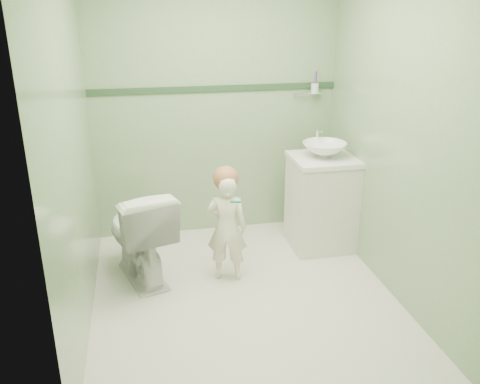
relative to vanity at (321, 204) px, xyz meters
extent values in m
plane|color=silver|center=(-0.84, -0.70, -0.40)|extent=(2.50, 2.50, 0.00)
cube|color=#7EAB79|center=(-0.84, 0.55, 0.80)|extent=(2.20, 0.04, 2.40)
cube|color=#7EAB79|center=(-0.84, -1.95, 0.80)|extent=(2.20, 0.04, 2.40)
cube|color=#7EAB79|center=(-1.94, -0.70, 0.80)|extent=(0.04, 2.50, 2.40)
cube|color=#7EAB79|center=(0.26, -0.70, 0.80)|extent=(0.04, 2.50, 2.40)
cube|color=#28462A|center=(-0.84, 0.54, 0.95)|extent=(2.20, 0.02, 0.05)
cube|color=silver|center=(0.00, 0.00, 0.00)|extent=(0.52, 0.50, 0.80)
cube|color=white|center=(0.00, 0.00, 0.41)|extent=(0.54, 0.52, 0.04)
imported|color=white|center=(0.00, 0.00, 0.49)|extent=(0.37, 0.37, 0.13)
cylinder|color=silver|center=(0.00, 0.20, 0.55)|extent=(0.03, 0.03, 0.18)
cylinder|color=silver|center=(0.00, 0.15, 0.63)|extent=(0.02, 0.12, 0.02)
cylinder|color=silver|center=(0.00, 0.50, 0.88)|extent=(0.26, 0.02, 0.02)
cylinder|color=silver|center=(0.06, 0.48, 0.93)|extent=(0.07, 0.07, 0.09)
cylinder|color=#BB343E|center=(0.07, 0.48, 1.00)|extent=(0.01, 0.01, 0.17)
cylinder|color=purple|center=(0.06, 0.47, 1.00)|extent=(0.01, 0.01, 0.17)
cylinder|color=#4443D5|center=(0.05, 0.47, 1.00)|extent=(0.01, 0.01, 0.17)
imported|color=white|center=(-1.58, -0.26, -0.02)|extent=(0.63, 0.84, 0.77)
imported|color=white|center=(-0.91, -0.40, 0.03)|extent=(0.36, 0.28, 0.86)
sphere|color=#A66441|center=(-0.91, -0.37, 0.43)|extent=(0.19, 0.19, 0.19)
cylinder|color=#05815A|center=(-0.87, -0.55, 0.30)|extent=(0.10, 0.12, 0.06)
cube|color=white|center=(-0.92, -0.48, 0.34)|extent=(0.03, 0.03, 0.02)
camera|label=1|loc=(-1.52, -3.87, 1.67)|focal=37.69mm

